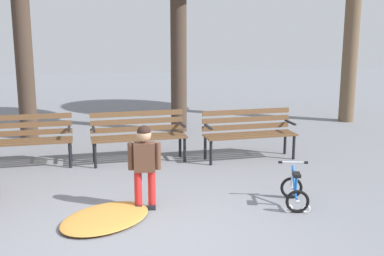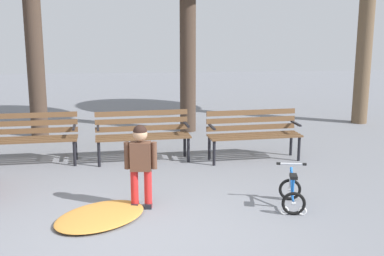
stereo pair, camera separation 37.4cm
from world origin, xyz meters
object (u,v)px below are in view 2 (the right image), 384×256
object	(u,v)px
child_standing	(141,159)
kids_bicycle	(292,193)
park_bench_right	(253,131)
park_bench_far_left	(29,134)
park_bench_left	(143,131)

from	to	relation	value
child_standing	kids_bicycle	distance (m)	1.99
park_bench_right	child_standing	world-z (taller)	child_standing
kids_bicycle	park_bench_far_left	bearing A→B (deg)	147.23
park_bench_far_left	park_bench_right	size ratio (longest dim) A/B	1.00
park_bench_left	kids_bicycle	distance (m)	3.09
park_bench_left	kids_bicycle	xyz separation A→B (m)	(1.87, -2.43, -0.31)
park_bench_right	park_bench_far_left	bearing A→B (deg)	178.00
park_bench_right	kids_bicycle	size ratio (longest dim) A/B	2.67
park_bench_far_left	child_standing	distance (m)	2.89
child_standing	kids_bicycle	xyz separation A→B (m)	(1.93, -0.22, -0.44)
park_bench_right	kids_bicycle	distance (m)	2.32
park_bench_left	child_standing	size ratio (longest dim) A/B	1.49
park_bench_left	park_bench_right	size ratio (longest dim) A/B	1.00
park_bench_far_left	park_bench_left	xyz separation A→B (m)	(1.90, 0.01, 0.00)
park_bench_right	child_standing	size ratio (longest dim) A/B	1.49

